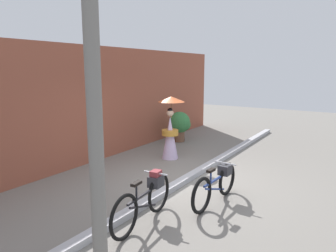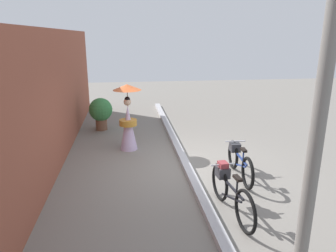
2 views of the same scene
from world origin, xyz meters
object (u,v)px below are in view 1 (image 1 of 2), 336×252
bicycle_near_officer (217,184)px  utility_pole (94,91)px  person_with_parasol (170,128)px  potted_plant_by_door (180,124)px  bicycle_far_side (146,198)px

bicycle_near_officer → utility_pole: bearing=175.9°
bicycle_near_officer → person_with_parasol: size_ratio=0.96×
potted_plant_by_door → utility_pole: size_ratio=0.23×
bicycle_far_side → bicycle_near_officer: bearing=-26.1°
bicycle_far_side → utility_pole: size_ratio=0.38×
bicycle_near_officer → potted_plant_by_door: (4.23, 3.35, 0.26)m
person_with_parasol → potted_plant_by_door: bearing=23.2°
bicycle_near_officer → bicycle_far_side: 1.58m
person_with_parasol → potted_plant_by_door: person_with_parasol is taller
bicycle_near_officer → bicycle_far_side: (-1.42, 0.70, 0.05)m
person_with_parasol → utility_pole: 5.81m
bicycle_near_officer → person_with_parasol: bearing=48.7°
utility_pole → bicycle_far_side: bearing=17.1°
potted_plant_by_door → utility_pole: (-7.22, -3.13, 1.75)m
bicycle_far_side → potted_plant_by_door: bearing=25.1°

